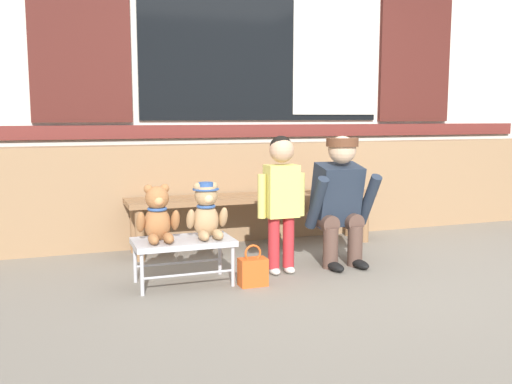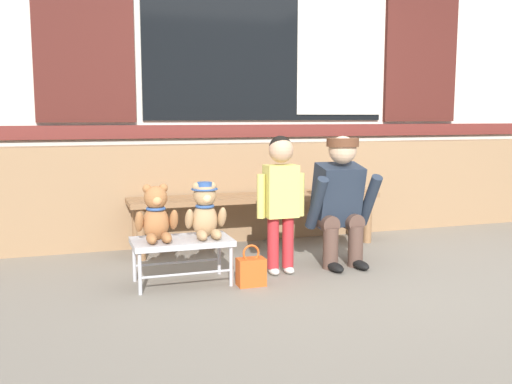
{
  "view_description": "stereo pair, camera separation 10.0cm",
  "coord_description": "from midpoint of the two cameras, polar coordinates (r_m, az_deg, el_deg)",
  "views": [
    {
      "loc": [
        -1.95,
        -3.34,
        1.09
      ],
      "look_at": [
        -0.58,
        0.46,
        0.55
      ],
      "focal_mm": 39.96,
      "sensor_mm": 36.0,
      "label": 1
    },
    {
      "loc": [
        -1.86,
        -3.37,
        1.09
      ],
      "look_at": [
        -0.58,
        0.46,
        0.55
      ],
      "focal_mm": 39.96,
      "sensor_mm": 36.0,
      "label": 2
    }
  ],
  "objects": [
    {
      "name": "ground_plane",
      "position": [
        4.01,
        10.88,
        -8.3
      ],
      "size": [
        60.0,
        60.0,
        0.0
      ],
      "primitive_type": "plane",
      "color": "gray"
    },
    {
      "name": "teddy_bear_plain",
      "position": [
        3.67,
        -9.19,
        -2.31
      ],
      "size": [
        0.28,
        0.26,
        0.36
      ],
      "color": "#A86B3D",
      "rests_on": "small_display_bench"
    },
    {
      "name": "small_display_bench",
      "position": [
        3.74,
        -6.69,
        -5.18
      ],
      "size": [
        0.64,
        0.36,
        0.3
      ],
      "color": "#BCBCC1",
      "rests_on": "ground"
    },
    {
      "name": "adult_crouching",
      "position": [
        4.2,
        9.09,
        -0.83
      ],
      "size": [
        0.5,
        0.49,
        0.95
      ],
      "color": "brown",
      "rests_on": "ground"
    },
    {
      "name": "child_standing",
      "position": [
        3.91,
        3.24,
        0.27
      ],
      "size": [
        0.35,
        0.18,
        0.96
      ],
      "color": "#B7282D",
      "rests_on": "ground"
    },
    {
      "name": "wooden_bench_long",
      "position": [
        4.73,
        0.64,
        -1.12
      ],
      "size": [
        2.1,
        0.4,
        0.44
      ],
      "color": "#8E6642",
      "rests_on": "ground"
    },
    {
      "name": "teddy_bear_with_hat",
      "position": [
        3.73,
        -4.34,
        -1.93
      ],
      "size": [
        0.28,
        0.27,
        0.36
      ],
      "color": "tan",
      "rests_on": "small_display_bench"
    },
    {
      "name": "handbag_on_ground",
      "position": [
        3.71,
        0.29,
        -7.92
      ],
      "size": [
        0.18,
        0.11,
        0.27
      ],
      "color": "#DB561E",
      "rests_on": "ground"
    },
    {
      "name": "shop_facade",
      "position": [
        5.66,
        1.47,
        13.59
      ],
      "size": [
        6.5,
        0.26,
        3.33
      ],
      "color": "silver",
      "rests_on": "ground"
    },
    {
      "name": "brick_low_wall",
      "position": [
        5.19,
        3.31,
        0.23
      ],
      "size": [
        6.37,
        0.25,
        0.85
      ],
      "primitive_type": "cube",
      "color": "#997551",
      "rests_on": "ground"
    }
  ]
}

